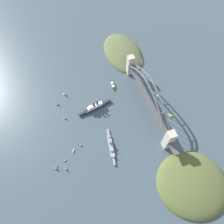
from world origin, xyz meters
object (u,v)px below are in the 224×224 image
Objects in this scene: small_boat_6 at (64,93)px; small_boat_7 at (55,168)px; seaplane_second_in_formation at (170,116)px; small_boat_4 at (80,145)px; small_boat_1 at (66,169)px; small_boat_5 at (65,118)px; small_boat_3 at (57,103)px; naval_cruiser at (111,146)px; harbor_arch_bridge at (147,97)px; seaplane_taxiing_near_bridge at (158,97)px; ocean_liner at (95,107)px; channel_marker_buoy at (139,116)px; harbor_ferry_steamer at (113,85)px; small_boat_2 at (65,161)px; small_boat_0 at (73,151)px.

small_boat_6 reaches higher than small_boat_7.
seaplane_second_in_formation reaches higher than small_boat_4.
small_boat_5 is at bearing -9.56° from small_boat_1.
naval_cruiser is at bearing -147.78° from small_boat_3.
harbor_arch_bridge is 45.40m from seaplane_taxiing_near_bridge.
ocean_liner is 9.83× the size of small_boat_4.
naval_cruiser is 167.04m from small_boat_6.
harbor_ferry_steamer is at bearing 16.24° from channel_marker_buoy.
small_boat_7 reaches higher than seaplane_taxiing_near_bridge.
small_boat_3 is 1.03× the size of small_boat_7.
small_boat_6 is at bearing -16.00° from small_boat_7.
seaplane_taxiing_near_bridge is at bearing -70.40° from small_boat_2.
ocean_liner is at bearing -34.21° from small_boat_4.
small_boat_6 is at bearing 44.24° from ocean_liner.
small_boat_5 is at bearing -19.57° from small_boat_7.
harbor_ferry_steamer is 165.61m from small_boat_4.
small_boat_1 is at bearing 100.21° from naval_cruiser.
harbor_arch_bridge is 24.24× the size of seaplane_taxiing_near_bridge.
small_boat_2 is at bearing 176.55° from small_boat_3.
small_boat_7 is at bearing 121.77° from small_boat_0.
harbor_arch_bridge is at bearing -46.14° from channel_marker_buoy.
seaplane_second_in_formation is 1.15× the size of small_boat_5.
channel_marker_buoy is (-47.60, -85.61, -4.89)m from ocean_liner.
small_boat_2 is 0.72× the size of small_boat_3.
seaplane_second_in_formation is at bearing -142.39° from harbor_ferry_steamer.
small_boat_4 is at bearing -43.81° from small_boat_1.
small_boat_0 is at bearing 136.98° from harbor_ferry_steamer.
ocean_liner reaches higher than small_boat_4.
small_boat_3 is at bearing 12.87° from small_boat_5.
seaplane_taxiing_near_bridge reaches higher than small_boat_0.
small_boat_7 is at bearing 169.61° from small_boat_3.
harbor_arch_bridge is 199.17m from small_boat_3.
channel_marker_buoy is (20.84, 63.12, -0.90)m from seaplane_second_in_formation.
harbor_ferry_steamer reaches higher than channel_marker_buoy.
small_boat_7 is at bearing 94.92° from naval_cruiser.
small_boat_0 is (-13.23, 215.16, -1.14)m from seaplane_second_in_formation.
seaplane_second_in_formation is (-43.68, -39.36, -26.61)m from harbor_arch_bridge.
harbor_arch_bridge is 3.53× the size of naval_cruiser.
seaplane_taxiing_near_bridge is 1.31× the size of small_boat_1.
channel_marker_buoy is at bearing 133.86° from harbor_arch_bridge.
naval_cruiser is 91.97m from small_boat_2.
ocean_liner is 163.77m from seaplane_second_in_formation.
small_boat_2 is 133.97m from small_boat_3.
harbor_arch_bridge reaches higher than small_boat_1.
seaplane_taxiing_near_bridge is 67.78m from channel_marker_buoy.
seaplane_second_in_formation is 215.57m from small_boat_0.
seaplane_taxiing_near_bridge is 54.53m from seaplane_second_in_formation.
harbor_arch_bridge is 216.34m from small_boat_1.
harbor_ferry_steamer is at bearing -48.41° from ocean_liner.
small_boat_5 is at bearing -167.13° from small_boat_3.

